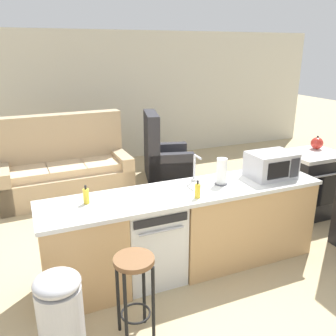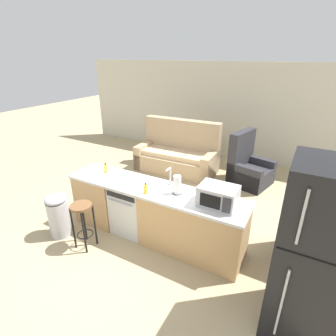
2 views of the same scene
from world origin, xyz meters
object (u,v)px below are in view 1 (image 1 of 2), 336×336
at_px(dishwasher, 151,240).
at_px(trash_bin, 61,316).
at_px(couch, 65,171).
at_px(soap_bottle, 198,191).
at_px(dish_soap_bottle, 86,196).
at_px(paper_towel_roll, 222,172).
at_px(bar_stool, 135,281).
at_px(microwave, 271,165).
at_px(stove_range, 310,183).
at_px(armchair, 163,159).
at_px(kettle, 317,143).

height_order(dishwasher, trash_bin, dishwasher).
bearing_deg(dishwasher, couch, 100.79).
bearing_deg(trash_bin, couch, 81.99).
height_order(soap_bottle, dish_soap_bottle, same).
bearing_deg(couch, paper_towel_roll, -63.36).
height_order(dish_soap_bottle, bar_stool, dish_soap_bottle).
height_order(microwave, trash_bin, microwave).
distance_m(paper_towel_roll, soap_bottle, 0.46).
bearing_deg(stove_range, armchair, 122.02).
bearing_deg(dishwasher, stove_range, 11.91).
height_order(paper_towel_roll, trash_bin, paper_towel_roll).
bearing_deg(microwave, soap_bottle, -168.69).
distance_m(kettle, bar_stool, 3.49).
bearing_deg(trash_bin, microwave, 16.30).
bearing_deg(microwave, armchair, 93.90).
bearing_deg(bar_stool, microwave, 21.42).
bearing_deg(armchair, soap_bottle, -105.82).
distance_m(dishwasher, paper_towel_roll, 1.02).
distance_m(microwave, trash_bin, 2.58).
height_order(microwave, soap_bottle, microwave).
bearing_deg(paper_towel_roll, stove_range, 16.46).
height_order(stove_range, armchair, armchair).
bearing_deg(microwave, stove_range, 25.10).
distance_m(dishwasher, stove_range, 2.66).
xyz_separation_m(couch, armchair, (1.74, 0.09, -0.04)).
xyz_separation_m(microwave, soap_bottle, (-1.01, -0.20, -0.07)).
height_order(stove_range, kettle, kettle).
bearing_deg(microwave, bar_stool, -158.58).
bearing_deg(trash_bin, bar_stool, -1.40).
distance_m(kettle, couch, 3.85).
bearing_deg(dishwasher, paper_towel_roll, 1.35).
bearing_deg(couch, stove_range, -33.86).
bearing_deg(kettle, stove_range, -142.29).
bearing_deg(dish_soap_bottle, stove_range, 8.38).
distance_m(stove_range, kettle, 0.58).
distance_m(paper_towel_roll, armchair, 2.82).
bearing_deg(kettle, microwave, -153.12).
relative_size(microwave, armchair, 0.42).
distance_m(stove_range, bar_stool, 3.25).
height_order(dishwasher, kettle, kettle).
bearing_deg(couch, armchair, 3.05).
bearing_deg(paper_towel_roll, bar_stool, -148.58).
height_order(kettle, couch, couch).
bearing_deg(microwave, paper_towel_roll, 178.12).
xyz_separation_m(kettle, bar_stool, (-3.16, -1.39, -0.45)).
relative_size(soap_bottle, armchair, 0.15).
bearing_deg(armchair, dish_soap_bottle, -124.74).
distance_m(stove_range, couch, 3.73).
xyz_separation_m(dishwasher, dish_soap_bottle, (-0.59, 0.08, 0.55)).
distance_m(microwave, kettle, 1.51).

